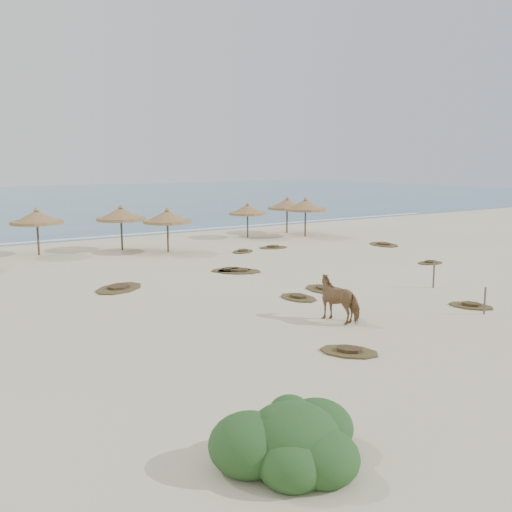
% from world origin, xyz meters
% --- Properties ---
extents(ground, '(160.00, 160.00, 0.00)m').
position_xyz_m(ground, '(0.00, 0.00, 0.00)').
color(ground, beige).
rests_on(ground, ground).
extents(foam_line, '(70.00, 0.60, 0.01)m').
position_xyz_m(foam_line, '(0.00, 26.00, 0.00)').
color(foam_line, silver).
rests_on(foam_line, ground).
extents(palapa_1, '(3.53, 3.53, 2.94)m').
position_xyz_m(palapa_1, '(-6.70, 19.85, 2.28)').
color(palapa_1, brown).
rests_on(palapa_1, ground).
extents(palapa_2, '(3.94, 3.94, 2.96)m').
position_xyz_m(palapa_2, '(-1.73, 18.91, 2.29)').
color(palapa_2, brown).
rests_on(palapa_2, ground).
extents(palapa_3, '(3.72, 3.72, 2.85)m').
position_xyz_m(palapa_3, '(0.33, 16.41, 2.21)').
color(palapa_3, brown).
rests_on(palapa_3, ground).
extents(palapa_4, '(3.41, 3.41, 2.66)m').
position_xyz_m(palapa_4, '(8.37, 19.50, 2.06)').
color(palapa_4, brown).
rests_on(palapa_4, ground).
extents(palapa_5, '(4.25, 4.25, 3.02)m').
position_xyz_m(palapa_5, '(12.40, 17.61, 2.34)').
color(palapa_5, brown).
rests_on(palapa_5, ground).
extents(palapa_6, '(4.08, 4.08, 2.92)m').
position_xyz_m(palapa_6, '(12.55, 20.12, 2.27)').
color(palapa_6, brown).
rests_on(palapa_6, ground).
extents(horse, '(1.26, 2.02, 1.58)m').
position_xyz_m(horse, '(-1.36, -1.33, 0.79)').
color(horse, olive).
rests_on(horse, ground).
extents(fence_post_near, '(0.09, 0.09, 1.03)m').
position_xyz_m(fence_post_near, '(3.69, -3.74, 0.52)').
color(fence_post_near, '#62574A').
rests_on(fence_post_near, ground).
extents(fence_post_far, '(0.10, 0.10, 1.21)m').
position_xyz_m(fence_post_far, '(5.82, 0.30, 0.61)').
color(fence_post_far, '#62574A').
rests_on(fence_post_far, ground).
extents(bush, '(3.06, 2.69, 1.37)m').
position_xyz_m(bush, '(-8.84, -8.17, 0.45)').
color(bush, '#294F22').
rests_on(bush, ground).
extents(scrub_1, '(3.16, 2.97, 0.16)m').
position_xyz_m(scrub_1, '(-6.08, 8.06, 0.05)').
color(scrub_1, brown).
rests_on(scrub_1, ground).
extents(scrub_2, '(1.32, 1.91, 0.16)m').
position_xyz_m(scrub_2, '(-0.54, 2.11, 0.05)').
color(scrub_2, brown).
rests_on(scrub_2, ground).
extents(scrub_3, '(2.50, 2.09, 0.16)m').
position_xyz_m(scrub_3, '(0.36, 8.89, 0.05)').
color(scrub_3, brown).
rests_on(scrub_3, ground).
extents(scrub_4, '(1.67, 1.17, 0.16)m').
position_xyz_m(scrub_4, '(10.78, 4.48, 0.05)').
color(scrub_4, brown).
rests_on(scrub_4, ground).
extents(scrub_5, '(2.24, 2.87, 0.16)m').
position_xyz_m(scrub_5, '(13.92, 10.95, 0.05)').
color(scrub_5, brown).
rests_on(scrub_5, ground).
extents(scrub_7, '(2.15, 1.94, 0.16)m').
position_xyz_m(scrub_7, '(4.29, 13.84, 0.05)').
color(scrub_7, brown).
rests_on(scrub_7, ground).
extents(scrub_9, '(1.46, 2.22, 0.16)m').
position_xyz_m(scrub_9, '(1.44, 2.67, 0.05)').
color(scrub_9, brown).
rests_on(scrub_9, ground).
extents(scrub_10, '(2.20, 1.72, 0.16)m').
position_xyz_m(scrub_10, '(6.88, 14.16, 0.05)').
color(scrub_10, brown).
rests_on(scrub_10, ground).
extents(scrub_11, '(1.96, 2.13, 0.16)m').
position_xyz_m(scrub_11, '(-3.55, -4.12, 0.05)').
color(scrub_11, brown).
rests_on(scrub_11, ground).
extents(scrub_12, '(1.71, 2.01, 0.16)m').
position_xyz_m(scrub_12, '(4.24, -2.79, 0.05)').
color(scrub_12, brown).
rests_on(scrub_12, ground).
extents(scrub_13, '(2.75, 2.56, 0.16)m').
position_xyz_m(scrub_13, '(0.52, 8.39, 0.05)').
color(scrub_13, brown).
rests_on(scrub_13, ground).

